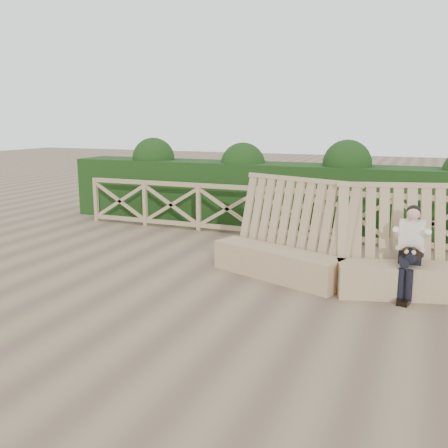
% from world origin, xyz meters
% --- Properties ---
extents(ground, '(60.00, 60.00, 0.00)m').
position_xyz_m(ground, '(0.00, 0.00, 0.00)').
color(ground, brown).
rests_on(ground, ground).
extents(bench, '(4.43, 1.49, 1.62)m').
position_xyz_m(bench, '(1.61, 0.79, 0.41)').
color(bench, '#907452').
rests_on(bench, ground).
extents(woman, '(0.35, 0.75, 1.33)m').
position_xyz_m(woman, '(2.56, 0.64, 0.73)').
color(woman, black).
rests_on(woman, ground).
extents(guardrail, '(10.10, 0.09, 1.10)m').
position_xyz_m(guardrail, '(0.00, 3.50, 0.55)').
color(guardrail, '#88744F').
rests_on(guardrail, ground).
extents(hedge, '(12.00, 1.20, 1.50)m').
position_xyz_m(hedge, '(0.00, 4.70, 0.75)').
color(hedge, black).
rests_on(hedge, ground).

